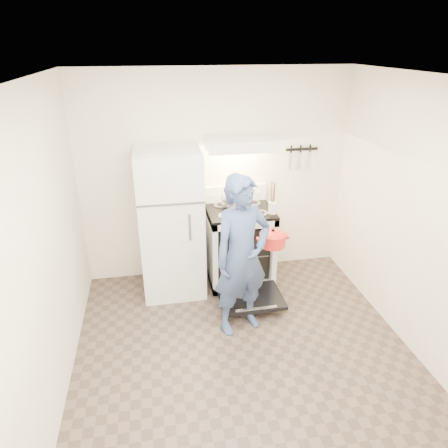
# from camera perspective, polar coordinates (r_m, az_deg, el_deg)

# --- Properties ---
(floor) EXTENTS (3.60, 3.60, 0.00)m
(floor) POSITION_cam_1_polar(r_m,az_deg,el_deg) (3.92, 3.57, -19.59)
(floor) COLOR brown
(floor) RESTS_ON ground
(back_wall) EXTENTS (3.20, 0.02, 2.50)m
(back_wall) POSITION_cam_1_polar(r_m,az_deg,el_deg) (4.81, -1.15, 6.67)
(back_wall) COLOR white
(back_wall) RESTS_ON ground
(refrigerator) EXTENTS (0.70, 0.70, 1.70)m
(refrigerator) POSITION_cam_1_polar(r_m,az_deg,el_deg) (4.57, -7.57, 0.10)
(refrigerator) COLOR white
(refrigerator) RESTS_ON floor
(stove_body) EXTENTS (0.76, 0.65, 0.92)m
(stove_body) POSITION_cam_1_polar(r_m,az_deg,el_deg) (4.86, 2.24, -3.24)
(stove_body) COLOR white
(stove_body) RESTS_ON floor
(cooktop) EXTENTS (0.76, 0.65, 0.03)m
(cooktop) POSITION_cam_1_polar(r_m,az_deg,el_deg) (4.66, 2.33, 1.93)
(cooktop) COLOR black
(cooktop) RESTS_ON stove_body
(backsplash) EXTENTS (0.76, 0.07, 0.20)m
(backsplash) POSITION_cam_1_polar(r_m,az_deg,el_deg) (4.88, 1.62, 4.45)
(backsplash) COLOR white
(backsplash) RESTS_ON cooktop
(oven_door) EXTENTS (0.70, 0.54, 0.04)m
(oven_door) POSITION_cam_1_polar(r_m,az_deg,el_deg) (4.54, 3.81, -10.44)
(oven_door) COLOR black
(oven_door) RESTS_ON floor
(oven_rack) EXTENTS (0.60, 0.52, 0.01)m
(oven_rack) POSITION_cam_1_polar(r_m,az_deg,el_deg) (4.87, 2.23, -3.45)
(oven_rack) COLOR slate
(oven_rack) RESTS_ON stove_body
(range_hood) EXTENTS (0.76, 0.50, 0.12)m
(range_hood) POSITION_cam_1_polar(r_m,az_deg,el_deg) (4.49, 2.29, 11.46)
(range_hood) COLOR white
(range_hood) RESTS_ON back_wall
(knife_strip) EXTENTS (0.40, 0.02, 0.03)m
(knife_strip) POSITION_cam_1_polar(r_m,az_deg,el_deg) (4.98, 11.06, 10.46)
(knife_strip) COLOR black
(knife_strip) RESTS_ON back_wall
(pizza_stone) EXTENTS (0.34, 0.34, 0.02)m
(pizza_stone) POSITION_cam_1_polar(r_m,az_deg,el_deg) (4.81, 3.41, -3.70)
(pizza_stone) COLOR #83694C
(pizza_stone) RESTS_ON oven_rack
(tea_kettle) EXTENTS (0.23, 0.19, 0.28)m
(tea_kettle) POSITION_cam_1_polar(r_m,az_deg,el_deg) (4.65, 0.71, 3.94)
(tea_kettle) COLOR #B5B5B9
(tea_kettle) RESTS_ON cooktop
(utensil_jar) EXTENTS (0.10, 0.10, 0.13)m
(utensil_jar) POSITION_cam_1_polar(r_m,az_deg,el_deg) (4.48, 6.93, 2.32)
(utensil_jar) COLOR silver
(utensil_jar) RESTS_ON cooktop
(person) EXTENTS (0.70, 0.57, 1.66)m
(person) POSITION_cam_1_polar(r_m,az_deg,el_deg) (3.89, 2.58, -4.72)
(person) COLOR navy
(person) RESTS_ON floor
(dutch_oven) EXTENTS (0.34, 0.27, 0.23)m
(dutch_oven) POSITION_cam_1_polar(r_m,az_deg,el_deg) (4.19, 6.97, -2.26)
(dutch_oven) COLOR red
(dutch_oven) RESTS_ON person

